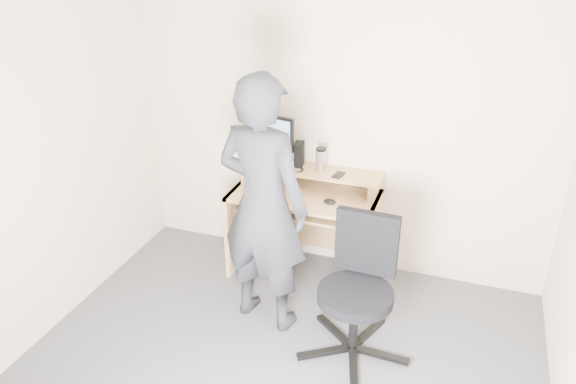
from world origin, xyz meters
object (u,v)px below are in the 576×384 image
Objects in this scene: person at (263,206)px; desk at (307,212)px; monitor at (270,135)px; office_chair at (359,283)px.

desk is at bearing -85.58° from person.
monitor is 0.90m from person.
person is at bearing -96.82° from desk.
desk is 2.70× the size of monitor.
office_chair is 0.51× the size of person.
monitor is at bearing -61.14° from person.
person is (-0.73, 0.10, 0.42)m from office_chair.
person is (0.27, -0.84, -0.21)m from monitor.
desk is 0.63× the size of person.
person reaches higher than office_chair.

